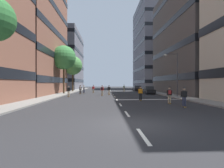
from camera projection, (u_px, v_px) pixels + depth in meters
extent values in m
plane|color=#28282B|center=(113.00, 94.00, 34.34)|extent=(153.04, 153.04, 0.00)
cube|color=gray|center=(68.00, 93.00, 37.13)|extent=(2.61, 70.14, 0.14)
cube|color=gray|center=(155.00, 93.00, 37.93)|extent=(2.61, 70.14, 0.14)
cube|color=silver|center=(143.00, 136.00, 6.86)|extent=(0.16, 2.20, 0.01)
cube|color=silver|center=(127.00, 114.00, 11.86)|extent=(0.16, 2.20, 0.01)
cube|color=silver|center=(120.00, 105.00, 16.85)|extent=(0.16, 2.20, 0.01)
cube|color=silver|center=(117.00, 100.00, 21.85)|extent=(0.16, 2.20, 0.01)
cube|color=silver|center=(115.00, 97.00, 26.84)|extent=(0.16, 2.20, 0.01)
cube|color=silver|center=(113.00, 95.00, 31.84)|extent=(0.16, 2.20, 0.01)
cube|color=silver|center=(112.00, 93.00, 36.84)|extent=(0.16, 2.20, 0.01)
cube|color=silver|center=(111.00, 92.00, 41.83)|extent=(0.16, 2.20, 0.01)
cube|color=silver|center=(111.00, 91.00, 46.83)|extent=(0.16, 2.20, 0.01)
cube|color=silver|center=(110.00, 90.00, 51.82)|extent=(0.16, 2.20, 0.01)
cube|color=silver|center=(110.00, 90.00, 56.82)|extent=(0.16, 2.20, 0.01)
cube|color=silver|center=(109.00, 89.00, 61.81)|extent=(0.16, 2.20, 0.01)
cube|color=brown|center=(12.00, 10.00, 32.78)|extent=(16.81, 19.12, 32.35)
cube|color=black|center=(12.00, 80.00, 32.84)|extent=(16.93, 19.24, 1.10)
cube|color=black|center=(12.00, 56.00, 32.82)|extent=(16.93, 19.24, 1.10)
cube|color=black|center=(12.00, 32.00, 32.80)|extent=(16.93, 19.24, 1.10)
cube|color=black|center=(12.00, 8.00, 32.78)|extent=(16.93, 19.24, 1.10)
cube|color=slate|center=(57.00, 61.00, 63.50)|extent=(16.81, 21.95, 20.78)
cube|color=black|center=(57.00, 81.00, 63.53)|extent=(16.93, 22.07, 1.10)
cube|color=black|center=(57.00, 67.00, 63.51)|extent=(16.93, 22.07, 1.10)
cube|color=black|center=(57.00, 53.00, 63.49)|extent=(16.93, 22.07, 1.10)
cube|color=black|center=(57.00, 39.00, 63.47)|extent=(16.93, 22.07, 1.10)
cube|color=#4C4744|center=(209.00, 41.00, 34.40)|extent=(16.81, 20.83, 21.38)
cube|color=black|center=(209.00, 78.00, 34.43)|extent=(16.93, 20.95, 1.10)
cube|color=black|center=(209.00, 51.00, 34.40)|extent=(16.93, 20.95, 1.10)
cube|color=black|center=(209.00, 25.00, 34.38)|extent=(16.93, 20.95, 1.10)
cube|color=slate|center=(160.00, 47.00, 65.07)|extent=(16.81, 22.61, 31.73)
cube|color=black|center=(160.00, 82.00, 65.13)|extent=(16.93, 22.73, 1.10)
cube|color=black|center=(160.00, 70.00, 65.11)|extent=(16.93, 22.73, 1.10)
cube|color=black|center=(160.00, 58.00, 65.09)|extent=(16.93, 22.73, 1.10)
cube|color=black|center=(160.00, 46.00, 65.07)|extent=(16.93, 22.73, 1.10)
cube|color=black|center=(160.00, 34.00, 65.05)|extent=(16.93, 22.73, 1.10)
cube|color=black|center=(160.00, 22.00, 65.03)|extent=(16.93, 22.73, 1.10)
cube|color=black|center=(160.00, 10.00, 65.01)|extent=(16.93, 22.73, 1.10)
cube|color=black|center=(148.00, 91.00, 34.20)|extent=(1.80, 4.40, 0.70)
cube|color=#2D3338|center=(149.00, 88.00, 34.05)|extent=(1.60, 2.10, 0.64)
cylinder|color=black|center=(143.00, 92.00, 35.62)|extent=(0.22, 0.64, 0.64)
cylinder|color=black|center=(150.00, 92.00, 35.68)|extent=(0.22, 0.64, 0.64)
cylinder|color=black|center=(146.00, 93.00, 32.72)|extent=(0.22, 0.64, 0.64)
cylinder|color=black|center=(154.00, 93.00, 32.79)|extent=(0.22, 0.64, 0.64)
cube|color=black|center=(137.00, 89.00, 46.44)|extent=(1.80, 4.40, 0.70)
cube|color=#2D3338|center=(137.00, 87.00, 46.29)|extent=(1.60, 2.10, 0.64)
cylinder|color=black|center=(133.00, 90.00, 47.86)|extent=(0.22, 0.64, 0.64)
cylinder|color=black|center=(139.00, 90.00, 47.92)|extent=(0.22, 0.64, 0.64)
cylinder|color=black|center=(135.00, 90.00, 44.96)|extent=(0.22, 0.64, 0.64)
cylinder|color=black|center=(141.00, 90.00, 45.02)|extent=(0.22, 0.64, 0.64)
cylinder|color=#4C3823|center=(64.00, 80.00, 33.71)|extent=(0.36, 0.36, 5.40)
sphere|color=#387A3D|center=(64.00, 58.00, 33.69)|extent=(4.72, 4.72, 4.72)
cylinder|color=#4C3823|center=(73.00, 82.00, 43.05)|extent=(0.36, 0.36, 4.81)
sphere|color=#478442|center=(73.00, 65.00, 43.03)|extent=(4.76, 4.76, 4.76)
cylinder|color=#3F3F44|center=(177.00, 75.00, 25.82)|extent=(0.16, 0.16, 6.50)
cylinder|color=#3F3F44|center=(171.00, 54.00, 25.77)|extent=(1.80, 0.10, 0.10)
ellipsoid|color=silver|center=(166.00, 55.00, 25.73)|extent=(0.50, 0.30, 0.24)
cube|color=brown|center=(169.00, 103.00, 17.75)|extent=(0.36, 0.92, 0.02)
cylinder|color=#D8BF4C|center=(169.00, 103.00, 18.07)|extent=(0.19, 0.10, 0.07)
cylinder|color=#D8BF4C|center=(170.00, 104.00, 17.43)|extent=(0.19, 0.10, 0.07)
cylinder|color=tan|center=(169.00, 99.00, 17.76)|extent=(0.16, 0.16, 0.80)
cylinder|color=tan|center=(170.00, 99.00, 17.73)|extent=(0.16, 0.16, 0.80)
cube|color=black|center=(169.00, 92.00, 17.74)|extent=(0.35, 0.26, 0.55)
cylinder|color=black|center=(167.00, 93.00, 17.82)|extent=(0.13, 0.24, 0.55)
cylinder|color=black|center=(172.00, 93.00, 17.76)|extent=(0.13, 0.24, 0.55)
sphere|color=tan|center=(169.00, 88.00, 17.76)|extent=(0.22, 0.22, 0.22)
sphere|color=black|center=(169.00, 88.00, 17.76)|extent=(0.21, 0.21, 0.21)
cube|color=#A52626|center=(170.00, 92.00, 17.57)|extent=(0.29, 0.21, 0.40)
cube|color=brown|center=(84.00, 93.00, 36.41)|extent=(0.26, 0.91, 0.02)
cylinder|color=#D8BF4C|center=(84.00, 93.00, 36.73)|extent=(0.18, 0.08, 0.07)
cylinder|color=#D8BF4C|center=(84.00, 93.00, 36.09)|extent=(0.18, 0.08, 0.07)
cylinder|color=#2D334C|center=(84.00, 91.00, 36.41)|extent=(0.15, 0.15, 0.80)
cylinder|color=#2D334C|center=(84.00, 91.00, 36.41)|extent=(0.15, 0.15, 0.80)
cube|color=white|center=(84.00, 88.00, 36.41)|extent=(0.33, 0.22, 0.55)
cylinder|color=white|center=(83.00, 88.00, 36.46)|extent=(0.11, 0.24, 0.55)
cylinder|color=white|center=(85.00, 88.00, 36.45)|extent=(0.11, 0.24, 0.55)
sphere|color=beige|center=(84.00, 86.00, 36.42)|extent=(0.22, 0.22, 0.22)
sphere|color=black|center=(84.00, 85.00, 36.42)|extent=(0.21, 0.21, 0.21)
cube|color=brown|center=(80.00, 94.00, 33.47)|extent=(0.22, 0.90, 0.02)
cylinder|color=#D8BF4C|center=(81.00, 94.00, 33.79)|extent=(0.18, 0.07, 0.07)
cylinder|color=#D8BF4C|center=(80.00, 94.00, 33.15)|extent=(0.18, 0.07, 0.07)
cylinder|color=black|center=(80.00, 92.00, 33.47)|extent=(0.14, 0.14, 0.80)
cylinder|color=black|center=(81.00, 92.00, 33.47)|extent=(0.14, 0.14, 0.80)
cube|color=black|center=(80.00, 88.00, 33.46)|extent=(0.32, 0.21, 0.55)
cylinder|color=black|center=(79.00, 88.00, 33.51)|extent=(0.09, 0.23, 0.55)
cylinder|color=black|center=(81.00, 88.00, 33.52)|extent=(0.09, 0.23, 0.55)
sphere|color=#997051|center=(80.00, 86.00, 33.48)|extent=(0.22, 0.22, 0.22)
sphere|color=black|center=(80.00, 86.00, 33.48)|extent=(0.21, 0.21, 0.21)
cube|color=beige|center=(80.00, 88.00, 33.28)|extent=(0.26, 0.17, 0.40)
cube|color=brown|center=(141.00, 100.00, 20.96)|extent=(0.33, 0.92, 0.02)
cylinder|color=#D8BF4C|center=(140.00, 100.00, 21.27)|extent=(0.19, 0.10, 0.07)
cylinder|color=#D8BF4C|center=(141.00, 101.00, 20.64)|extent=(0.19, 0.10, 0.07)
cylinder|color=black|center=(140.00, 97.00, 20.96)|extent=(0.16, 0.16, 0.80)
cylinder|color=black|center=(141.00, 97.00, 20.94)|extent=(0.16, 0.16, 0.80)
cube|color=orange|center=(141.00, 91.00, 20.95)|extent=(0.35, 0.25, 0.55)
cylinder|color=orange|center=(139.00, 91.00, 21.03)|extent=(0.12, 0.24, 0.55)
cylinder|color=orange|center=(142.00, 91.00, 20.98)|extent=(0.12, 0.24, 0.55)
sphere|color=tan|center=(141.00, 87.00, 20.97)|extent=(0.22, 0.22, 0.22)
sphere|color=black|center=(141.00, 87.00, 20.97)|extent=(0.21, 0.21, 0.21)
cube|color=brown|center=(184.00, 106.00, 15.13)|extent=(0.35, 0.92, 0.02)
cylinder|color=#D8BF4C|center=(183.00, 106.00, 15.45)|extent=(0.19, 0.10, 0.07)
cylinder|color=#D8BF4C|center=(185.00, 107.00, 14.81)|extent=(0.19, 0.10, 0.07)
cylinder|color=#2D334C|center=(183.00, 102.00, 15.14)|extent=(0.16, 0.16, 0.80)
cylinder|color=#2D334C|center=(185.00, 102.00, 15.12)|extent=(0.16, 0.16, 0.80)
cube|color=black|center=(184.00, 94.00, 15.13)|extent=(0.35, 0.25, 0.55)
cylinder|color=black|center=(181.00, 94.00, 15.20)|extent=(0.13, 0.24, 0.55)
cylinder|color=black|center=(186.00, 94.00, 15.15)|extent=(0.13, 0.24, 0.55)
sphere|color=tan|center=(184.00, 89.00, 15.14)|extent=(0.22, 0.22, 0.22)
sphere|color=black|center=(184.00, 88.00, 15.14)|extent=(0.21, 0.21, 0.21)
cube|color=brown|center=(93.00, 93.00, 37.24)|extent=(0.25, 0.91, 0.02)
cylinder|color=#D8BF4C|center=(94.00, 93.00, 37.56)|extent=(0.18, 0.08, 0.07)
cylinder|color=#D8BF4C|center=(93.00, 93.00, 36.92)|extent=(0.18, 0.08, 0.07)
cylinder|color=tan|center=(93.00, 91.00, 37.24)|extent=(0.15, 0.15, 0.80)
cylinder|color=tan|center=(94.00, 91.00, 37.24)|extent=(0.15, 0.15, 0.80)
cube|color=red|center=(93.00, 88.00, 37.23)|extent=(0.33, 0.22, 0.55)
cylinder|color=red|center=(92.00, 88.00, 37.29)|extent=(0.10, 0.23, 0.55)
cylinder|color=red|center=(94.00, 88.00, 37.28)|extent=(0.10, 0.23, 0.55)
sphere|color=#997051|center=(93.00, 86.00, 37.25)|extent=(0.22, 0.22, 0.22)
sphere|color=black|center=(93.00, 85.00, 37.25)|extent=(0.21, 0.21, 0.21)
cube|color=brown|center=(102.00, 95.00, 29.77)|extent=(0.34, 0.92, 0.02)
cylinder|color=#D8BF4C|center=(102.00, 95.00, 30.09)|extent=(0.19, 0.10, 0.07)
cylinder|color=#D8BF4C|center=(102.00, 95.00, 29.46)|extent=(0.19, 0.10, 0.07)
cylinder|color=tan|center=(102.00, 93.00, 29.78)|extent=(0.16, 0.16, 0.80)
cylinder|color=tan|center=(103.00, 93.00, 29.76)|extent=(0.16, 0.16, 0.80)
cube|color=red|center=(102.00, 89.00, 29.77)|extent=(0.35, 0.25, 0.55)
cylinder|color=red|center=(101.00, 89.00, 29.84)|extent=(0.12, 0.24, 0.55)
cylinder|color=red|center=(103.00, 89.00, 29.79)|extent=(0.12, 0.24, 0.55)
sphere|color=tan|center=(102.00, 86.00, 29.79)|extent=(0.22, 0.22, 0.22)
sphere|color=black|center=(102.00, 86.00, 29.79)|extent=(0.21, 0.21, 0.21)
cube|color=black|center=(102.00, 89.00, 29.59)|extent=(0.28, 0.20, 0.40)
cube|color=brown|center=(109.00, 94.00, 31.41)|extent=(0.38, 0.92, 0.02)
cylinder|color=#D8BF4C|center=(109.00, 95.00, 31.72)|extent=(0.19, 0.10, 0.07)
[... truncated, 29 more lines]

